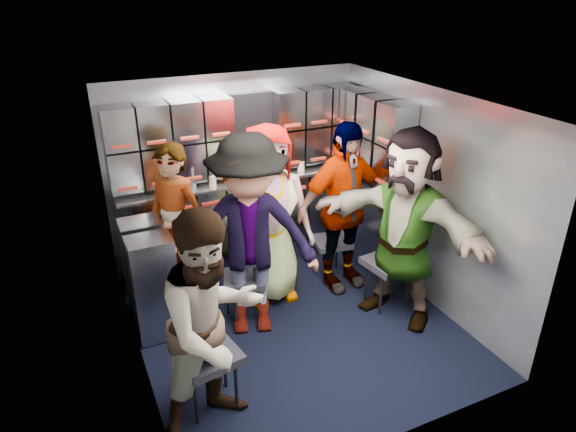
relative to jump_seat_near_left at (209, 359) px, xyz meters
name	(u,v)px	position (x,y,z in m)	size (l,w,h in m)	color
floor	(294,323)	(1.01, 0.65, -0.44)	(3.00, 3.00, 0.00)	black
wall_back	(236,170)	(1.01, 2.15, 0.61)	(2.80, 0.04, 2.10)	gray
wall_left	(129,258)	(-0.39, 0.65, 0.61)	(0.04, 3.00, 2.10)	gray
wall_right	(425,197)	(2.41, 0.65, 0.61)	(0.04, 3.00, 2.10)	gray
ceiling	(295,103)	(1.01, 0.65, 1.66)	(2.80, 3.00, 0.02)	silver
cart_bank_back	(245,222)	(1.01, 1.94, 0.05)	(2.68, 0.38, 0.99)	#979BA6
cart_bank_left	(150,278)	(-0.18, 1.21, 0.05)	(0.38, 0.76, 0.99)	#979BA6
counter	(243,179)	(1.01, 1.94, 0.57)	(2.68, 0.42, 0.03)	#B4B6BB
locker_bank_back	(239,134)	(1.01, 2.00, 1.05)	(2.68, 0.28, 0.82)	#979BA6
locker_bank_right	(375,136)	(2.26, 1.35, 1.05)	(0.28, 1.00, 0.82)	#979BA6
right_cabinet	(373,226)	(2.26, 1.25, 0.06)	(0.28, 1.20, 1.00)	#979BA6
coffee_niche	(253,133)	(1.19, 2.06, 1.03)	(0.46, 0.16, 0.84)	black
red_latch_strip	(250,197)	(1.01, 1.74, 0.44)	(2.60, 0.02, 0.03)	#9E2618
jump_seat_near_left	(209,359)	(0.00, 0.00, 0.00)	(0.49, 0.47, 0.50)	black
jump_seat_mid_left	(244,281)	(0.63, 0.94, -0.04)	(0.48, 0.47, 0.45)	black
jump_seat_center	(263,251)	(1.00, 1.38, -0.03)	(0.50, 0.48, 0.46)	black
jump_seat_mid_right	(332,244)	(1.74, 1.26, -0.05)	(0.43, 0.41, 0.44)	black
jump_seat_near_right	(388,265)	(1.98, 0.56, 0.00)	(0.47, 0.45, 0.50)	black
attendant_standing	(176,228)	(0.15, 1.45, 0.38)	(0.60, 0.40, 1.65)	black
attendant_arc_a	(213,327)	(0.00, -0.18, 0.42)	(0.83, 0.65, 1.72)	black
attendant_arc_b	(250,238)	(0.63, 0.76, 0.50)	(1.21, 0.70, 1.88)	black
attendant_arc_c	(269,215)	(1.00, 1.20, 0.46)	(0.88, 0.57, 1.80)	black
attendant_arc_d	(342,208)	(1.74, 1.08, 0.44)	(1.04, 0.43, 1.77)	black
attendant_arc_e	(404,228)	(1.98, 0.38, 0.49)	(1.73, 0.55, 1.86)	black
bottle_left	(193,176)	(0.45, 1.89, 0.72)	(0.06, 0.06, 0.25)	white
bottle_mid	(192,177)	(0.45, 1.89, 0.70)	(0.07, 0.07, 0.22)	white
bottle_right	(286,162)	(1.50, 1.89, 0.70)	(0.06, 0.06, 0.23)	white
cup_left	(212,180)	(0.65, 1.88, 0.64)	(0.07, 0.07, 0.10)	#C6AF8B
cup_right	(301,166)	(1.67, 1.88, 0.64)	(0.08, 0.08, 0.10)	#C6AF8B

